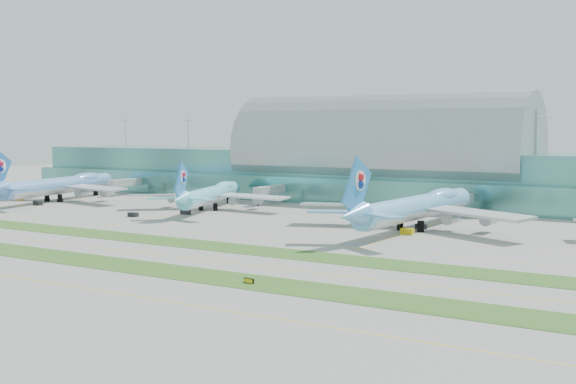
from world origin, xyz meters
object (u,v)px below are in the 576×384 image
Objects in this scene: terminal at (382,165)px; taxiway_sign_east at (249,281)px; airliner_a at (60,184)px; airliner_c at (418,206)px; airliner_b at (211,193)px.

taxiway_sign_east is at bearing -75.16° from terminal.
terminal reaches higher than airliner_a.
airliner_c is at bearing 98.27° from taxiway_sign_east.
airliner_b reaches higher than taxiway_sign_east.
terminal is at bearing 38.72° from airliner_b.
airliner_c is at bearing -25.96° from airliner_b.
airliner_a is 1.18× the size of airliner_b.
terminal is 84.11m from airliner_c.
terminal is at bearing 113.58° from taxiway_sign_east.
terminal reaches higher than taxiway_sign_east.
airliner_c is 86.24m from taxiway_sign_east.
airliner_c reaches higher than airliner_b.
taxiway_sign_east is (152.28, -90.21, -6.13)m from airliner_a.
airliner_c is (42.61, -72.15, -7.36)m from terminal.
airliner_b is at bearing 138.84° from taxiway_sign_east.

